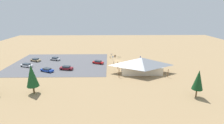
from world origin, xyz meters
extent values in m
plane|color=#9E7F56|center=(0.00, 0.00, 0.00)|extent=(160.00, 160.00, 0.00)
cube|color=#56565B|center=(23.64, 3.16, 0.03)|extent=(37.99, 30.71, 0.05)
cube|color=beige|center=(-7.40, 14.45, 1.35)|extent=(13.53, 6.57, 2.69)
pyramid|color=gray|center=(-7.40, 14.45, 4.05)|extent=(16.26, 9.30, 2.72)
cylinder|color=brown|center=(-15.33, 10.01, 1.35)|extent=(0.20, 0.20, 2.69)
cylinder|color=brown|center=(0.52, 10.01, 1.35)|extent=(0.20, 0.20, 2.69)
cylinder|color=brown|center=(-15.33, 18.90, 1.35)|extent=(0.20, 0.20, 2.69)
cylinder|color=brown|center=(0.52, 18.90, 1.35)|extent=(0.20, 0.20, 2.69)
cylinder|color=brown|center=(0.96, -7.05, 0.45)|extent=(0.60, 0.60, 0.90)
cylinder|color=#99999E|center=(2.08, 0.07, 1.10)|extent=(0.08, 0.08, 2.20)
cube|color=#1959B2|center=(2.08, 0.07, 1.90)|extent=(0.56, 0.04, 0.40)
cylinder|color=brown|center=(23.43, 29.70, 0.99)|extent=(0.43, 0.43, 1.97)
cone|color=#194C23|center=(23.43, 29.70, 4.90)|extent=(3.08, 3.08, 5.87)
cylinder|color=brown|center=(-18.08, 32.52, 1.06)|extent=(0.34, 0.34, 2.12)
cone|color=#14421E|center=(-18.08, 32.52, 4.63)|extent=(2.62, 2.62, 5.01)
torus|color=black|center=(-0.85, 9.31, 0.37)|extent=(0.71, 0.32, 0.75)
torus|color=black|center=(0.16, 9.72, 0.37)|extent=(0.71, 0.32, 0.75)
cylinder|color=#722D9E|center=(-0.34, 9.52, 0.50)|extent=(0.94, 0.41, 0.04)
cylinder|color=#722D9E|center=(-0.52, 9.44, 0.58)|extent=(0.04, 0.04, 0.40)
cube|color=black|center=(-0.52, 9.44, 0.78)|extent=(0.22, 0.15, 0.05)
cylinder|color=#722D9E|center=(0.06, 9.68, 0.63)|extent=(0.04, 0.04, 0.52)
cylinder|color=black|center=(0.06, 9.68, 0.89)|extent=(0.21, 0.46, 0.03)
torus|color=black|center=(2.09, -10.46, 0.35)|extent=(0.52, 0.54, 0.71)
torus|color=black|center=(2.76, -9.74, 0.35)|extent=(0.52, 0.54, 0.71)
cylinder|color=#2347B7|center=(2.43, -10.10, 0.47)|extent=(0.65, 0.68, 0.04)
cylinder|color=#2347B7|center=(2.31, -10.23, 0.57)|extent=(0.04, 0.04, 0.42)
cube|color=black|center=(2.31, -10.23, 0.78)|extent=(0.20, 0.20, 0.05)
cylinder|color=#2347B7|center=(2.70, -9.82, 0.60)|extent=(0.04, 0.04, 0.49)
cylinder|color=black|center=(2.70, -9.82, 0.84)|extent=(0.37, 0.35, 0.03)
torus|color=black|center=(1.64, 7.04, 0.33)|extent=(0.59, 0.36, 0.66)
torus|color=black|center=(0.71, 6.51, 0.33)|extent=(0.59, 0.36, 0.66)
cylinder|color=black|center=(1.18, 6.77, 0.44)|extent=(0.87, 0.52, 0.04)
cylinder|color=black|center=(1.34, 6.87, 0.53)|extent=(0.04, 0.04, 0.40)
cube|color=black|center=(1.34, 6.87, 0.73)|extent=(0.21, 0.17, 0.05)
cylinder|color=black|center=(0.81, 6.56, 0.54)|extent=(0.04, 0.04, 0.42)
cylinder|color=black|center=(0.81, 6.56, 0.75)|extent=(0.27, 0.43, 0.03)
torus|color=black|center=(-0.21, -4.97, 0.33)|extent=(0.67, 0.06, 0.67)
torus|color=black|center=(-1.22, -4.94, 0.33)|extent=(0.67, 0.06, 0.67)
cylinder|color=#1E7F38|center=(-0.71, -4.95, 0.44)|extent=(0.93, 0.07, 0.04)
cylinder|color=#1E7F38|center=(-0.53, -4.96, 0.55)|extent=(0.04, 0.04, 0.42)
cube|color=black|center=(-0.53, -4.96, 0.76)|extent=(0.20, 0.09, 0.05)
cylinder|color=#1E7F38|center=(-1.11, -4.94, 0.57)|extent=(0.04, 0.04, 0.48)
cylinder|color=black|center=(-1.11, -4.94, 0.81)|extent=(0.05, 0.48, 0.03)
torus|color=black|center=(2.94, -4.74, 0.33)|extent=(0.22, 0.64, 0.65)
torus|color=black|center=(3.22, -5.70, 0.33)|extent=(0.22, 0.64, 0.65)
cylinder|color=#197A7F|center=(3.08, -5.22, 0.43)|extent=(0.29, 0.89, 0.04)
cylinder|color=#197A7F|center=(3.03, -5.05, 0.53)|extent=(0.04, 0.04, 0.41)
cube|color=black|center=(3.03, -5.05, 0.74)|extent=(0.13, 0.21, 0.05)
cylinder|color=#197A7F|center=(3.19, -5.60, 0.56)|extent=(0.04, 0.04, 0.46)
cylinder|color=black|center=(3.19, -5.60, 0.78)|extent=(0.47, 0.17, 0.03)
torus|color=black|center=(-1.24, 5.31, 0.36)|extent=(0.13, 0.71, 0.71)
torus|color=black|center=(-1.37, 4.24, 0.36)|extent=(0.13, 0.71, 0.71)
cylinder|color=yellow|center=(-1.30, 4.77, 0.47)|extent=(0.16, 0.99, 0.04)
cylinder|color=yellow|center=(-1.28, 4.97, 0.55)|extent=(0.04, 0.04, 0.38)
cube|color=black|center=(-1.28, 4.97, 0.74)|extent=(0.10, 0.21, 0.05)
cylinder|color=yellow|center=(-1.36, 4.35, 0.61)|extent=(0.04, 0.04, 0.51)
cylinder|color=black|center=(-1.36, 4.35, 0.87)|extent=(0.48, 0.09, 0.03)
torus|color=black|center=(1.05, -6.24, 0.35)|extent=(0.36, 0.63, 0.69)
torus|color=black|center=(0.56, -7.17, 0.35)|extent=(0.36, 0.63, 0.69)
cylinder|color=#B7B7BC|center=(0.80, -6.70, 0.46)|extent=(0.48, 0.87, 0.04)
cylinder|color=#B7B7BC|center=(0.89, -6.54, 0.53)|extent=(0.04, 0.04, 0.37)
cube|color=black|center=(0.89, -6.54, 0.72)|extent=(0.16, 0.21, 0.05)
cylinder|color=#B7B7BC|center=(0.61, -7.08, 0.58)|extent=(0.04, 0.04, 0.48)
cylinder|color=black|center=(0.61, -7.08, 0.82)|extent=(0.44, 0.25, 0.03)
torus|color=black|center=(1.77, 4.83, 0.32)|extent=(0.09, 0.65, 0.65)
torus|color=black|center=(1.84, 3.82, 0.32)|extent=(0.09, 0.65, 0.65)
cylinder|color=red|center=(1.81, 4.32, 0.43)|extent=(0.10, 0.93, 0.04)
cylinder|color=red|center=(1.80, 4.50, 0.54)|extent=(0.04, 0.04, 0.42)
cube|color=black|center=(1.80, 4.50, 0.75)|extent=(0.09, 0.21, 0.05)
cylinder|color=red|center=(1.84, 3.92, 0.55)|extent=(0.04, 0.04, 0.46)
cylinder|color=black|center=(1.84, 3.92, 0.78)|extent=(0.48, 0.07, 0.03)
torus|color=black|center=(-2.47, 6.24, 0.33)|extent=(0.48, 0.52, 0.67)
torus|color=black|center=(-1.77, 7.00, 0.33)|extent=(0.48, 0.52, 0.67)
cylinder|color=silver|center=(-2.12, 6.62, 0.44)|extent=(0.67, 0.72, 0.04)
cylinder|color=silver|center=(-2.24, 6.48, 0.51)|extent=(0.04, 0.04, 0.36)
cube|color=black|center=(-2.24, 6.48, 0.70)|extent=(0.19, 0.20, 0.05)
cylinder|color=silver|center=(-1.84, 6.92, 0.56)|extent=(0.04, 0.04, 0.46)
cylinder|color=black|center=(-1.84, 6.92, 0.79)|extent=(0.37, 0.35, 0.03)
torus|color=black|center=(0.38, 4.93, 0.38)|extent=(0.27, 0.74, 0.76)
torus|color=black|center=(0.09, 5.85, 0.38)|extent=(0.27, 0.74, 0.76)
cylinder|color=orange|center=(0.24, 5.39, 0.51)|extent=(0.30, 0.86, 0.04)
cylinder|color=orange|center=(0.29, 5.23, 0.58)|extent=(0.04, 0.04, 0.41)
cube|color=black|center=(0.29, 5.23, 0.79)|extent=(0.14, 0.21, 0.05)
cylinder|color=orange|center=(0.12, 5.76, 0.64)|extent=(0.04, 0.04, 0.53)
cylinder|color=black|center=(0.12, 5.76, 0.91)|extent=(0.47, 0.18, 0.03)
cube|color=red|center=(8.18, 3.71, 0.56)|extent=(4.75, 3.34, 0.57)
cube|color=#2D3842|center=(8.18, 3.71, 1.12)|extent=(2.88, 2.38, 0.55)
cylinder|color=black|center=(9.86, 3.83, 0.37)|extent=(0.68, 0.45, 0.64)
cylinder|color=black|center=(9.26, 2.42, 0.37)|extent=(0.68, 0.45, 0.64)
cylinder|color=black|center=(7.09, 5.00, 0.37)|extent=(0.68, 0.45, 0.64)
cylinder|color=black|center=(6.50, 3.60, 0.37)|extent=(0.68, 0.45, 0.64)
cube|color=#1E42B2|center=(25.60, 12.94, 0.57)|extent=(5.08, 3.82, 0.61)
cube|color=#2D3842|center=(25.60, 12.94, 1.11)|extent=(3.11, 2.65, 0.45)
cylinder|color=black|center=(27.41, 12.90, 0.37)|extent=(0.67, 0.49, 0.64)
cylinder|color=black|center=(26.68, 11.48, 0.37)|extent=(0.67, 0.49, 0.64)
cylinder|color=black|center=(24.53, 14.40, 0.37)|extent=(0.67, 0.49, 0.64)
cylinder|color=black|center=(23.79, 12.98, 0.37)|extent=(0.67, 0.49, 0.64)
cube|color=tan|center=(34.84, -0.11, 0.56)|extent=(4.65, 3.46, 0.58)
cube|color=#2D3842|center=(34.84, -0.11, 1.10)|extent=(2.85, 2.49, 0.49)
cylinder|color=black|center=(36.50, 0.07, 0.37)|extent=(0.67, 0.46, 0.64)
cylinder|color=black|center=(35.82, -1.46, 0.37)|extent=(0.67, 0.46, 0.64)
cylinder|color=black|center=(33.87, 1.25, 0.37)|extent=(0.67, 0.46, 0.64)
cylinder|color=black|center=(33.18, -0.29, 0.37)|extent=(0.67, 0.46, 0.64)
cube|color=maroon|center=(19.23, 11.06, 0.62)|extent=(4.93, 2.68, 0.70)
cube|color=#2D3842|center=(19.23, 11.06, 1.24)|extent=(2.88, 2.05, 0.55)
cylinder|color=black|center=(20.94, 11.48, 0.37)|extent=(0.67, 0.35, 0.64)
cylinder|color=black|center=(20.62, 9.99, 0.37)|extent=(0.67, 0.35, 0.64)
cylinder|color=black|center=(17.84, 12.14, 0.37)|extent=(0.67, 0.35, 0.64)
cylinder|color=black|center=(17.52, 10.65, 0.37)|extent=(0.67, 0.35, 0.64)
cube|color=#BCBCC1|center=(27.04, -1.72, 0.58)|extent=(4.56, 3.22, 0.61)
cube|color=#2D3842|center=(27.04, -1.72, 1.14)|extent=(2.77, 2.33, 0.52)
cylinder|color=black|center=(28.66, -1.55, 0.37)|extent=(0.68, 0.44, 0.64)
cylinder|color=black|center=(28.07, -2.98, 0.37)|extent=(0.68, 0.44, 0.64)
cylinder|color=black|center=(26.01, -0.47, 0.37)|extent=(0.68, 0.44, 0.64)
cylinder|color=black|center=(25.42, -1.90, 0.37)|extent=(0.68, 0.44, 0.64)
cube|color=white|center=(35.32, 7.26, 0.56)|extent=(5.13, 3.47, 0.58)
cube|color=#2D3842|center=(35.32, 7.26, 1.10)|extent=(3.09, 2.50, 0.49)
cylinder|color=black|center=(37.13, 7.43, 0.37)|extent=(0.68, 0.44, 0.64)
cylinder|color=black|center=(36.54, 5.91, 0.37)|extent=(0.68, 0.44, 0.64)
cylinder|color=black|center=(34.10, 8.62, 0.37)|extent=(0.68, 0.44, 0.64)
cylinder|color=black|center=(33.51, 7.09, 0.37)|extent=(0.68, 0.44, 0.64)
cube|color=#2D3347|center=(-10.04, -2.34, 0.41)|extent=(0.38, 0.34, 0.83)
cylinder|color=blue|center=(-10.04, -2.34, 1.12)|extent=(0.36, 0.36, 0.59)
sphere|color=tan|center=(-10.04, -2.34, 1.54)|extent=(0.24, 0.24, 0.24)
cube|color=#2D3347|center=(-11.57, 2.58, 0.42)|extent=(0.39, 0.40, 0.85)
cylinder|color=blue|center=(-11.57, 2.58, 1.18)|extent=(0.36, 0.36, 0.65)
sphere|color=tan|center=(-11.57, 2.58, 1.62)|extent=(0.24, 0.24, 0.24)
cube|color=#2D3347|center=(-12.50, 6.26, 0.43)|extent=(0.36, 0.39, 0.86)
cylinder|color=silver|center=(-12.50, 6.26, 1.21)|extent=(0.36, 0.36, 0.69)
sphere|color=tan|center=(-12.50, 6.26, 1.67)|extent=(0.24, 0.24, 0.24)
camera|label=1|loc=(3.66, 72.19, 21.04)|focal=28.32mm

